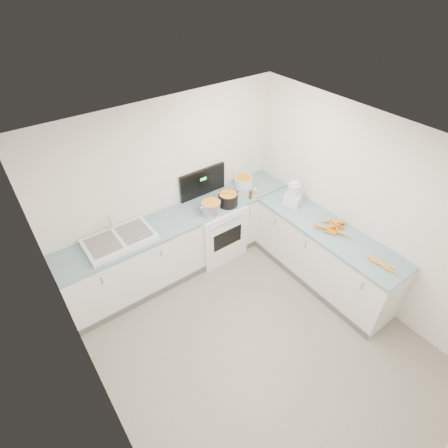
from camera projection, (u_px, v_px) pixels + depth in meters
floor at (257, 343)px, 4.37m from camera, size 3.50×4.00×0.00m
ceiling at (275, 167)px, 2.80m from camera, size 3.50×4.00×0.00m
wall_back at (168, 188)px, 4.84m from camera, size 3.50×0.00×2.50m
wall_left at (98, 370)px, 2.78m from camera, size 0.00×4.00×2.50m
wall_right at (369, 213)px, 4.39m from camera, size 0.00×4.00×2.50m
counter_back at (184, 241)px, 5.14m from camera, size 3.50×0.62×0.94m
counter_right at (323, 254)px, 4.93m from camera, size 0.62×2.20×0.94m
stove at (215, 228)px, 5.38m from camera, size 0.76×0.65×1.36m
sink at (119, 240)px, 4.41m from camera, size 0.86×0.52×0.31m
steel_pot at (211, 208)px, 4.86m from camera, size 0.35×0.35×0.20m
black_pot at (228, 200)px, 5.01m from camera, size 0.37×0.37×0.20m
wooden_spoon at (228, 193)px, 4.94m from camera, size 0.30×0.32×0.02m
mixing_bowl at (243, 181)px, 5.42m from camera, size 0.37×0.37×0.13m
extract_bottle at (250, 195)px, 5.14m from camera, size 0.05×0.05×0.11m
spice_jar at (255, 192)px, 5.23m from camera, size 0.05×0.05×0.09m
food_processor at (293, 195)px, 4.97m from camera, size 0.25×0.27×0.38m
carrot_pile at (334, 227)px, 4.61m from camera, size 0.43×0.49×0.09m
peeled_carrots at (384, 265)px, 4.08m from camera, size 0.14×0.41×0.04m
peelings at (104, 243)px, 4.29m from camera, size 0.25×0.25×0.01m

